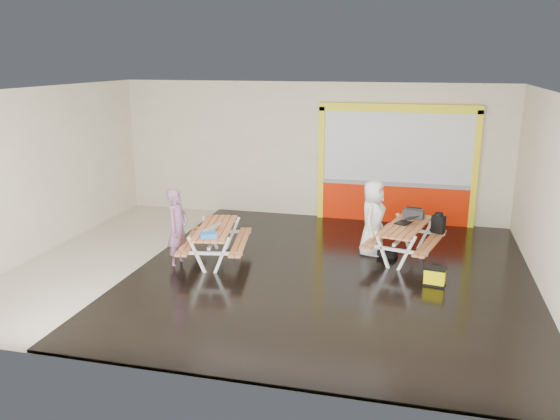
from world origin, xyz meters
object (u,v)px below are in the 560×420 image
(picnic_table_right, at_px, (405,233))
(laptop_left, at_px, (213,227))
(fluke_bag, at_px, (435,277))
(blue_pouch, at_px, (208,235))
(picnic_table_left, at_px, (215,235))
(laptop_right, at_px, (406,221))
(toolbox, at_px, (414,214))
(person_left, at_px, (178,228))
(dark_case, at_px, (388,253))
(backpack, at_px, (438,223))
(person_right, at_px, (373,219))

(picnic_table_right, xyz_separation_m, laptop_left, (-3.73, -1.24, 0.21))
(picnic_table_right, xyz_separation_m, fluke_bag, (0.60, -1.34, -0.38))
(blue_pouch, bearing_deg, picnic_table_left, 99.35)
(laptop_left, distance_m, laptop_right, 3.96)
(picnic_table_left, height_order, toolbox, toolbox)
(person_left, relative_size, laptop_left, 4.58)
(blue_pouch, relative_size, dark_case, 0.83)
(picnic_table_left, xyz_separation_m, backpack, (4.41, 1.60, 0.12))
(person_right, xyz_separation_m, blue_pouch, (-2.95, -1.88, -0.01))
(laptop_left, xyz_separation_m, dark_case, (3.40, 1.27, -0.68))
(picnic_table_left, distance_m, laptop_left, 0.27)
(picnic_table_left, xyz_separation_m, picnic_table_right, (3.75, 1.07, 0.01))
(laptop_left, xyz_separation_m, backpack, (4.40, 1.77, -0.10))
(person_left, relative_size, laptop_right, 3.17)
(person_right, distance_m, laptop_left, 3.35)
(laptop_left, bearing_deg, laptop_right, 19.51)
(toolbox, relative_size, dark_case, 1.27)
(fluke_bag, bearing_deg, laptop_right, 112.91)
(picnic_table_right, relative_size, blue_pouch, 7.12)
(laptop_left, bearing_deg, dark_case, 20.52)
(laptop_left, bearing_deg, person_right, 24.42)
(picnic_table_right, distance_m, dark_case, 0.58)
(person_right, bearing_deg, toolbox, -54.40)
(person_right, relative_size, dark_case, 4.51)
(laptop_right, bearing_deg, blue_pouch, -153.42)
(person_right, relative_size, laptop_left, 4.65)
(person_right, distance_m, laptop_right, 0.68)
(picnic_table_right, relative_size, person_right, 1.32)
(toolbox, relative_size, fluke_bag, 1.09)
(picnic_table_left, relative_size, fluke_bag, 4.89)
(picnic_table_left, xyz_separation_m, person_left, (-0.66, -0.36, 0.21))
(toolbox, xyz_separation_m, fluke_bag, (0.46, -1.88, -0.65))
(picnic_table_right, height_order, dark_case, picnic_table_right)
(picnic_table_left, xyz_separation_m, dark_case, (3.41, 1.11, -0.46))
(person_left, relative_size, fluke_bag, 3.83)
(backpack, bearing_deg, person_left, -158.81)
(picnic_table_left, relative_size, blue_pouch, 6.81)
(picnic_table_right, distance_m, blue_pouch, 4.03)
(laptop_left, bearing_deg, person_left, -163.50)
(laptop_right, bearing_deg, backpack, 33.69)
(blue_pouch, height_order, backpack, backpack)
(blue_pouch, xyz_separation_m, dark_case, (3.30, 1.77, -0.68))
(picnic_table_left, distance_m, laptop_right, 3.92)
(toolbox, bearing_deg, laptop_left, -155.43)
(person_left, distance_m, laptop_right, 4.65)
(toolbox, xyz_separation_m, backpack, (0.52, -0.01, -0.16))
(laptop_right, bearing_deg, person_right, 174.62)
(dark_case, bearing_deg, laptop_right, 8.52)
(laptop_right, bearing_deg, fluke_bag, -67.09)
(person_left, bearing_deg, fluke_bag, -84.41)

